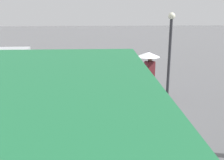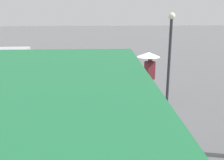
# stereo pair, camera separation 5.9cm
# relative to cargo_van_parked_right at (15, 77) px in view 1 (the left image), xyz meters

# --- Properties ---
(ground_plane) EXTENTS (90.00, 90.00, 0.00)m
(ground_plane) POSITION_rel_cargo_van_parked_right_xyz_m (-3.82, -0.74, -1.18)
(ground_plane) COLOR #5B5B5E
(slush_patch_near_cluster) EXTENTS (2.22, 2.22, 0.01)m
(slush_patch_near_cluster) POSITION_rel_cargo_van_parked_right_xyz_m (-1.26, -0.25, -1.18)
(slush_patch_near_cluster) COLOR #999BA0
(slush_patch_near_cluster) RESTS_ON ground
(slush_patch_mid_street) EXTENTS (2.96, 2.96, 0.01)m
(slush_patch_mid_street) POSITION_rel_cargo_van_parked_right_xyz_m (-2.05, 4.48, -1.18)
(slush_patch_mid_street) COLOR #ADAFB5
(slush_patch_mid_street) RESTS_ON ground
(slush_patch_far_side) EXTENTS (1.57, 1.57, 0.01)m
(slush_patch_far_side) POSITION_rel_cargo_van_parked_right_xyz_m (0.65, -1.07, -1.18)
(slush_patch_far_side) COLOR #999BA0
(slush_patch_far_side) RESTS_ON ground
(cargo_van_parked_right) EXTENTS (2.36, 5.42, 2.60)m
(cargo_van_parked_right) POSITION_rel_cargo_van_parked_right_xyz_m (0.00, 0.00, 0.00)
(cargo_van_parked_right) COLOR #B7BABF
(cargo_van_parked_right) RESTS_ON ground
(shopping_cart_vendor) EXTENTS (0.81, 0.96, 1.02)m
(shopping_cart_vendor) POSITION_rel_cargo_van_parked_right_xyz_m (-4.45, -0.45, -0.61)
(shopping_cart_vendor) COLOR #1951B2
(shopping_cart_vendor) RESTS_ON ground
(hand_dolly_boxes) EXTENTS (0.65, 0.80, 1.32)m
(hand_dolly_boxes) POSITION_rel_cargo_van_parked_right_xyz_m (-3.41, -0.06, -0.72)
(hand_dolly_boxes) COLOR #515156
(hand_dolly_boxes) RESTS_ON ground
(pedestrian_pink_side) EXTENTS (1.04, 1.04, 2.15)m
(pedestrian_pink_side) POSITION_rel_cargo_van_parked_right_xyz_m (-3.31, -0.69, 0.41)
(pedestrian_pink_side) COLOR black
(pedestrian_pink_side) RESTS_ON ground
(pedestrian_black_side) EXTENTS (1.04, 1.04, 2.15)m
(pedestrian_black_side) POSITION_rel_cargo_van_parked_right_xyz_m (-5.88, -0.47, 0.41)
(pedestrian_black_side) COLOR black
(pedestrian_black_side) RESTS_ON ground
(street_lamp) EXTENTS (0.28, 0.28, 3.86)m
(street_lamp) POSITION_rel_cargo_van_parked_right_xyz_m (-6.54, 0.48, 1.19)
(street_lamp) COLOR #2D2D33
(street_lamp) RESTS_ON ground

